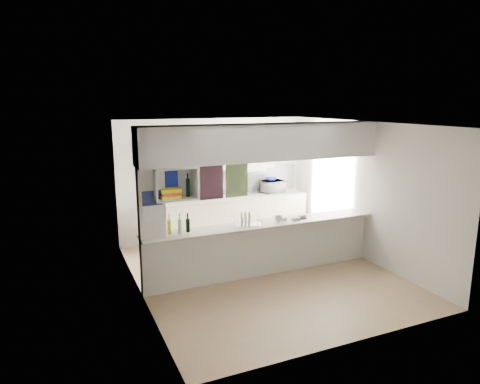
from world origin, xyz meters
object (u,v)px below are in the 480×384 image
wine_bottles (175,227)px  bowl (271,179)px  microwave (273,187)px  dish_rack (248,219)px

wine_bottles → bowl: bearing=37.6°
wine_bottles → microwave: bearing=36.7°
bowl → dish_rack: bearing=-126.0°
microwave → wine_bottles: wine_bottles is taller
bowl → dish_rack: 2.66m
microwave → wine_bottles: (-2.88, -2.15, -0.01)m
dish_rack → wine_bottles: size_ratio=0.95×
bowl → wine_bottles: wine_bottles is taller
microwave → dish_rack: size_ratio=1.00×
microwave → bowl: size_ratio=1.93×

